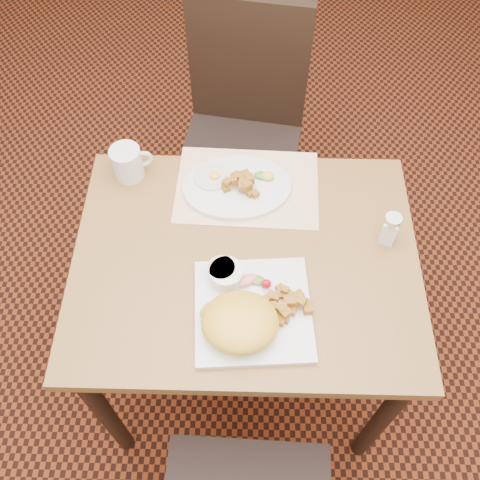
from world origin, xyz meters
name	(u,v)px	position (x,y,z in m)	size (l,w,h in m)	color
ground	(244,362)	(0.00, 0.00, 0.00)	(8.00, 8.00, 0.00)	black
table	(245,279)	(0.00, 0.00, 0.64)	(0.90, 0.70, 0.75)	#8F5F2C
chair_far	(243,125)	(-0.02, 0.70, 0.54)	(0.48, 0.49, 0.97)	black
placemat	(247,187)	(0.00, 0.24, 0.75)	(0.40, 0.28, 0.00)	white
plate_square	(253,311)	(0.02, -0.15, 0.76)	(0.28, 0.28, 0.02)	silver
plate_oval	(237,187)	(-0.03, 0.23, 0.76)	(0.30, 0.23, 0.02)	silver
hollandaise_mound	(239,322)	(-0.01, -0.20, 0.80)	(0.19, 0.16, 0.07)	gold
ramekin	(226,274)	(-0.05, -0.07, 0.79)	(0.09, 0.09, 0.05)	silver
garnish_sq	(253,281)	(0.02, -0.08, 0.78)	(0.10, 0.05, 0.03)	#387223
fried_egg	(212,176)	(-0.10, 0.25, 0.77)	(0.10, 0.10, 0.02)	white
garnish_ov	(265,176)	(0.05, 0.26, 0.78)	(0.06, 0.04, 0.02)	#387223
salt_shaker	(390,229)	(0.37, 0.07, 0.80)	(0.05, 0.05, 0.10)	white
coffee_mug	(128,163)	(-0.34, 0.28, 0.80)	(0.12, 0.09, 0.10)	silver
home_fries_sq	(287,304)	(0.10, -0.15, 0.78)	(0.13, 0.11, 0.04)	#AB6E1B
home_fries_ov	(243,183)	(-0.01, 0.22, 0.79)	(0.11, 0.09, 0.04)	#AB6E1B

